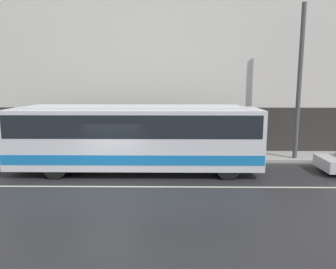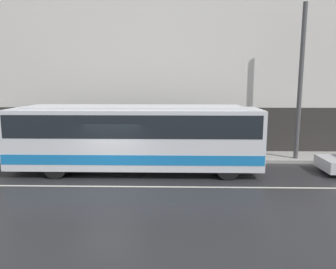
{
  "view_description": "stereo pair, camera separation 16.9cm",
  "coord_description": "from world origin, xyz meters",
  "views": [
    {
      "loc": [
        2.6,
        -13.06,
        4.39
      ],
      "look_at": [
        2.4,
        2.19,
        1.85
      ],
      "focal_mm": 35.0,
      "sensor_mm": 36.0,
      "label": 1
    },
    {
      "loc": [
        2.76,
        -13.05,
        4.39
      ],
      "look_at": [
        2.4,
        2.19,
        1.85
      ],
      "focal_mm": 35.0,
      "sensor_mm": 36.0,
      "label": 2
    }
  ],
  "objects": [
    {
      "name": "utility_pole_near",
      "position": [
        9.33,
        4.55,
        4.24
      ],
      "size": [
        0.24,
        0.24,
        8.14
      ],
      "color": "#4C4C4F",
      "rests_on": "sidewalk"
    },
    {
      "name": "lane_stripe",
      "position": [
        0.0,
        0.0,
        0.0
      ],
      "size": [
        54.0,
        0.14,
        0.01
      ],
      "color": "beige",
      "rests_on": "ground_plane"
    },
    {
      "name": "pedestrian_waiting",
      "position": [
        2.95,
        5.63,
        0.86
      ],
      "size": [
        0.36,
        0.36,
        1.51
      ],
      "color": "navy",
      "rests_on": "sidewalk"
    },
    {
      "name": "ground_plane",
      "position": [
        0.0,
        0.0,
        0.0
      ],
      "size": [
        60.0,
        60.0,
        0.0
      ],
      "primitive_type": "plane",
      "color": "#262628"
    },
    {
      "name": "sidewalk",
      "position": [
        0.0,
        5.18,
        0.08
      ],
      "size": [
        60.0,
        2.36,
        0.17
      ],
      "color": "#A09E99",
      "rests_on": "ground_plane"
    },
    {
      "name": "transit_bus",
      "position": [
        0.84,
        2.19,
        1.8
      ],
      "size": [
        11.75,
        2.57,
        3.19
      ],
      "color": "silver",
      "rests_on": "ground_plane"
    },
    {
      "name": "building_facade",
      "position": [
        0.0,
        6.5,
        5.36
      ],
      "size": [
        60.0,
        0.35,
        11.11
      ],
      "color": "silver",
      "rests_on": "ground_plane"
    }
  ]
}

